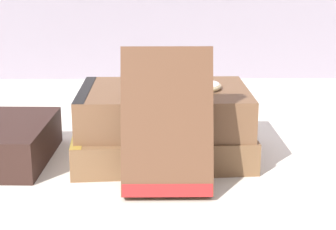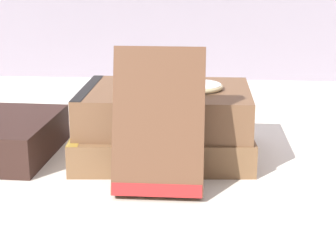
# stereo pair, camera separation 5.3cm
# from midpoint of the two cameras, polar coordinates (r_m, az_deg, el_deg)

# --- Properties ---
(ground_plane) EXTENTS (3.00, 3.00, 0.00)m
(ground_plane) POSITION_cam_midpoint_polar(r_m,az_deg,el_deg) (0.61, -4.91, -5.36)
(ground_plane) COLOR silver
(book_flat_bottom) EXTENTS (0.20, 0.16, 0.04)m
(book_flat_bottom) POSITION_cam_midpoint_polar(r_m,az_deg,el_deg) (0.64, -3.59, -2.69)
(book_flat_bottom) COLOR brown
(book_flat_bottom) RESTS_ON ground_plane
(book_flat_top) EXTENTS (0.19, 0.14, 0.04)m
(book_flat_top) POSITION_cam_midpoint_polar(r_m,az_deg,el_deg) (0.63, -3.30, 0.71)
(book_flat_top) COLOR brown
(book_flat_top) RESTS_ON book_flat_bottom
(book_leaning_front) EXTENTS (0.09, 0.06, 0.14)m
(book_leaning_front) POSITION_cam_midpoint_polar(r_m,az_deg,el_deg) (0.52, -2.99, -1.28)
(book_leaning_front) COLOR brown
(book_leaning_front) RESTS_ON ground_plane
(pocket_watch) EXTENTS (0.06, 0.06, 0.01)m
(pocket_watch) POSITION_cam_midpoint_polar(r_m,az_deg,el_deg) (0.62, 0.41, 2.95)
(pocket_watch) COLOR silver
(pocket_watch) RESTS_ON book_flat_top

